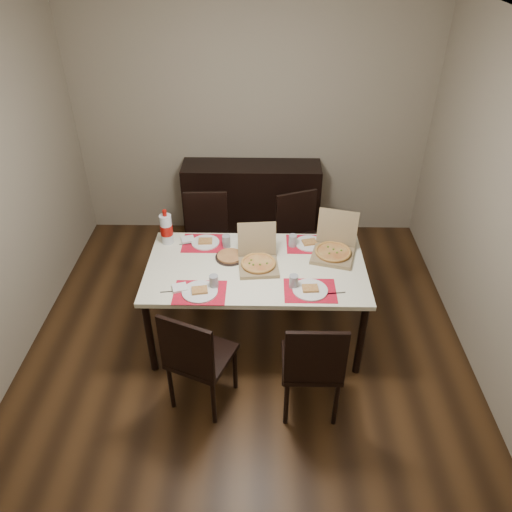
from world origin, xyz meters
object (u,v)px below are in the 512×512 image
chair_near_left (196,357)px  pizza_box_center (258,260)px  dip_bowl (267,252)px  dining_table (256,272)px  chair_near_right (312,364)px  sideboard (252,202)px  chair_far_left (206,236)px  soda_bottle (166,229)px  chair_far_right (300,236)px

chair_near_left → pizza_box_center: 0.96m
chair_near_left → dip_bowl: chair_near_left is taller
dining_table → dip_bowl: size_ratio=16.75×
chair_near_left → chair_near_right: bearing=-3.9°
dining_table → dip_bowl: bearing=63.8°
dining_table → chair_near_right: bearing=-63.9°
dip_bowl → chair_near_left: bearing=-117.4°
sideboard → dining_table: (0.08, -1.63, 0.23)m
pizza_box_center → sideboard: bearing=93.4°
chair_near_left → chair_far_left: 1.62m
dining_table → pizza_box_center: 0.12m
dining_table → chair_near_left: chair_near_left is taller
soda_bottle → chair_near_right: bearing=-44.8°
dip_bowl → chair_far_left: bearing=132.7°
pizza_box_center → soda_bottle: 0.87m
chair_far_left → dip_bowl: 0.91m
sideboard → pizza_box_center: 1.66m
chair_far_right → soda_bottle: bearing=-157.2°
dining_table → chair_near_right: size_ratio=1.94×
dining_table → pizza_box_center: pizza_box_center is taller
chair_near_right → chair_far_left: 1.91m
chair_near_right → chair_far_left: bearing=118.8°
chair_near_left → chair_far_right: bearing=63.0°
chair_near_left → soda_bottle: (-0.37, 1.14, 0.37)m
chair_near_right → chair_far_right: 1.70m
chair_far_right → dip_bowl: 0.78m
soda_bottle → dining_table: bearing=-23.6°
chair_far_right → dip_bowl: chair_far_right is taller
sideboard → chair_near_left: (-0.34, -2.42, 0.06)m
dining_table → chair_far_right: bearing=63.7°
sideboard → chair_far_left: bearing=-117.9°
sideboard → dining_table: bearing=-87.2°
sideboard → chair_near_right: size_ratio=1.61×
chair_far_right → pizza_box_center: 0.97m
chair_near_left → chair_far_right: same height
sideboard → dip_bowl: sideboard is taller
chair_far_right → soda_bottle: 1.35m
chair_near_right → chair_far_right: same height
soda_bottle → pizza_box_center: bearing=-22.7°
chair_near_right → dip_bowl: (-0.33, 1.03, 0.25)m
chair_near_right → chair_far_left: same height
chair_far_right → pizza_box_center: (-0.40, -0.84, 0.29)m
pizza_box_center → chair_near_left: bearing=-118.4°
chair_near_left → chair_far_left: size_ratio=1.00×
chair_near_right → pizza_box_center: bearing=115.0°
chair_far_left → chair_near_right: bearing=-61.2°
dining_table → chair_far_right: size_ratio=1.94×
sideboard → pizza_box_center: bearing=-86.6°
dining_table → chair_far_left: size_ratio=1.94×
dining_table → pizza_box_center: (0.02, 0.01, 0.12)m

